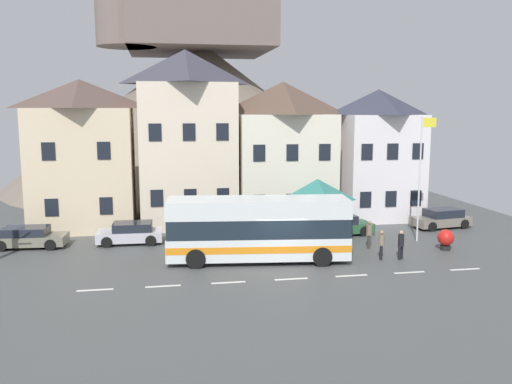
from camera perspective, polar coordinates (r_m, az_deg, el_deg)
The scene contains 18 objects.
ground_plane at distance 27.88m, azimuth 2.80°, elevation -8.02°, with size 40.00×60.00×0.07m.
townhouse_00 at distance 38.12m, azimuth -17.74°, elevation 3.73°, with size 6.58×5.35×9.93m.
townhouse_01 at distance 38.51m, azimuth -7.30°, elevation 5.69°, with size 6.41×6.85×12.03m.
townhouse_02 at distance 38.93m, azimuth 2.83°, elevation 4.20°, with size 6.71×5.68×9.89m.
townhouse_03 at distance 41.03m, azimuth 12.56°, elevation 3.89°, with size 5.57×5.50×9.40m.
hilltop_castle at distance 59.07m, azimuth -6.02°, elevation 8.97°, with size 40.49×40.49×22.55m.
transit_bus at distance 28.72m, azimuth 0.22°, elevation -3.97°, with size 9.77×3.67×3.34m.
bus_shelter at distance 33.50m, azimuth 6.45°, elevation 0.19°, with size 3.60×3.60×3.76m.
parked_car_00 at distance 35.23m, azimuth 8.39°, elevation -3.45°, with size 4.64×2.36×1.29m.
parked_car_01 at distance 34.35m, azimuth -22.74°, elevation -4.40°, with size 4.23×2.09×1.21m.
parked_car_02 at distance 39.03m, azimuth 18.87°, elevation -2.64°, with size 4.11×2.31×1.29m.
parked_car_03 at distance 33.51m, azimuth -13.01°, elevation -4.22°, with size 3.86×1.96×1.27m.
pedestrian_00 at distance 29.93m, azimuth 13.02°, elevation -5.30°, with size 0.30×0.32×1.58m.
pedestrian_01 at distance 32.13m, azimuth 11.79°, elevation -4.27°, with size 0.34×0.37×1.63m.
pedestrian_02 at distance 30.16m, azimuth 14.96°, elevation -5.25°, with size 0.33×0.31×1.58m.
public_bench at distance 35.35m, azimuth 3.90°, elevation -3.59°, with size 1.69×0.48×0.87m.
flagpole at distance 34.03m, azimuth 16.93°, elevation 2.18°, with size 0.95×0.10×7.55m.
harbour_buoy at distance 32.97m, azimuth 19.28°, elevation -4.62°, with size 0.94×0.94×1.19m.
Camera 1 is at (-6.01, -26.02, 7.98)m, focal length 38.13 mm.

